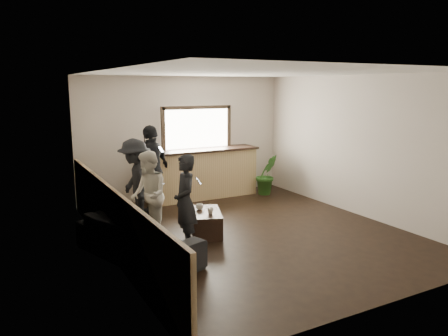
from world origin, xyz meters
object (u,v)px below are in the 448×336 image
person_d (152,170)px  person_a (185,202)px  sofa (138,238)px  cup_a (200,207)px  cup_b (210,211)px  person_b (149,195)px  potted_plant (267,175)px  bar_counter (202,170)px  coffee_table (206,222)px  person_c (135,183)px

person_d → person_a: bearing=47.0°
sofa → cup_a: (1.35, 0.65, 0.14)m
sofa → person_a: bearing=-106.3°
cup_b → person_d: 1.95m
person_b → potted_plant: bearing=120.9°
bar_counter → person_b: bearing=-133.7°
sofa → person_d: person_d is taller
coffee_table → cup_b: cup_b is taller
person_b → person_c: 0.74m
cup_b → person_c: (-0.95, 1.19, 0.36)m
cup_a → potted_plant: potted_plant is taller
sofa → potted_plant: size_ratio=2.23×
cup_a → person_c: (-0.90, 0.86, 0.36)m
coffee_table → cup_b: (0.00, -0.17, 0.25)m
cup_b → person_c: bearing=128.7°
cup_a → potted_plant: size_ratio=0.14×
sofa → person_d: 2.48m
coffee_table → person_b: size_ratio=0.60×
person_a → person_b: size_ratio=1.01×
person_b → person_c: (-0.00, 0.74, 0.07)m
sofa → cup_b: sofa is taller
bar_counter → cup_b: size_ratio=24.90×
bar_counter → sofa: size_ratio=1.25×
coffee_table → person_d: size_ratio=0.50×
sofa → person_c: person_c is taller
person_b → person_d: bearing=164.4°
bar_counter → cup_b: 2.75m
sofa → person_a: 0.93m
person_d → cup_a: bearing=64.8°
cup_a → potted_plant: 3.13m
coffee_table → person_a: 0.93m
sofa → person_c: (0.45, 1.52, 0.50)m
potted_plant → person_a: (-3.14, -2.35, 0.28)m
bar_counter → cup_b: bearing=-112.4°
cup_a → potted_plant: bearing=33.8°
bar_counter → potted_plant: (1.50, -0.47, -0.16)m
sofa → cup_b: 1.45m
cup_b → person_b: person_b is taller
coffee_table → person_b: person_b is taller
person_a → person_d: 2.16m
bar_counter → person_b: (-2.00, -2.09, 0.11)m
sofa → potted_plant: bearing=-77.9°
bar_counter → coffee_table: (-1.05, -2.36, -0.44)m
person_a → person_c: size_ratio=0.93×
potted_plant → person_b: size_ratio=0.64×
cup_b → person_a: (-0.59, -0.29, 0.31)m
person_d → person_c: bearing=12.5°
potted_plant → person_b: (-3.50, -1.62, 0.27)m
person_a → person_c: 1.52m
cup_b → potted_plant: potted_plant is taller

